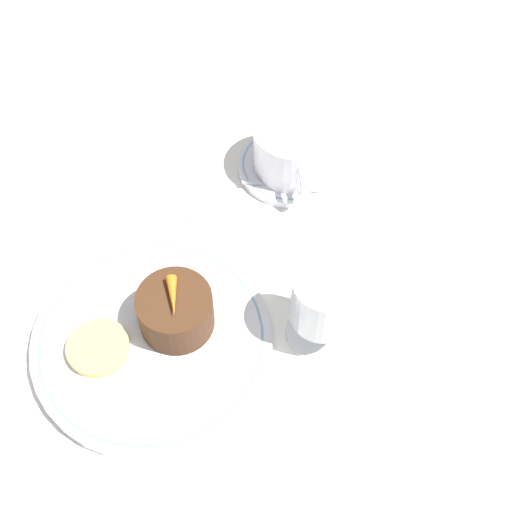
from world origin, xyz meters
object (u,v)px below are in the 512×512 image
wine_glass (324,303)px  dessert_cake (176,315)px  dinner_plate (152,340)px  coffee_cup (294,147)px  fork (168,216)px

wine_glass → dessert_cake: 0.15m
dinner_plate → dessert_cake: (-0.01, 0.03, 0.03)m
dinner_plate → coffee_cup: size_ratio=2.06×
coffee_cup → dessert_cake: coffee_cup is taller
coffee_cup → dinner_plate: bearing=-39.4°
wine_glass → dessert_cake: size_ratio=1.33×
dinner_plate → coffee_cup: coffee_cup is taller
wine_glass → dessert_cake: (-0.02, -0.15, -0.03)m
dinner_plate → wine_glass: wine_glass is taller
fork → coffee_cup: bearing=109.4°
dinner_plate → wine_glass: size_ratio=2.42×
dessert_cake → coffee_cup: bearing=144.0°
coffee_cup → wine_glass: wine_glass is taller
coffee_cup → wine_glass: bearing=-1.3°
coffee_cup → fork: (0.06, -0.16, -0.04)m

